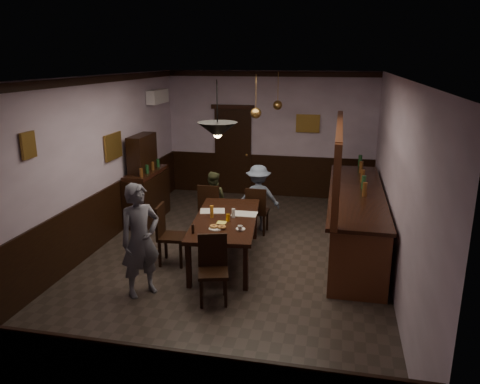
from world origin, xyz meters
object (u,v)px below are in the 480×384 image
(chair_far_right, at_px, (257,209))
(person_seated_left, at_px, (213,200))
(pendant_brass_far, at_px, (278,105))
(dining_table, at_px, (226,222))
(person_seated_right, at_px, (258,198))
(coffee_cup, at_px, (240,228))
(pendant_iron, at_px, (217,130))
(person_standing, at_px, (140,240))
(chair_side, at_px, (168,232))
(sideboard, at_px, (146,187))
(pendant_brass_mid, at_px, (256,113))
(soda_can, at_px, (228,218))
(chair_near, at_px, (213,265))
(chair_far_left, at_px, (210,206))
(bar_counter, at_px, (355,218))

(chair_far_right, height_order, person_seated_left, person_seated_left)
(pendant_brass_far, bearing_deg, dining_table, -97.77)
(person_seated_right, xyz_separation_m, coffee_cup, (0.09, -2.13, 0.15))
(pendant_iron, bearing_deg, person_standing, -150.22)
(chair_side, bearing_deg, dining_table, -75.83)
(sideboard, bearing_deg, pendant_brass_mid, -3.11)
(person_seated_right, xyz_separation_m, soda_can, (-0.20, -1.73, 0.16))
(soda_can, height_order, pendant_iron, pendant_iron)
(person_seated_right, bearing_deg, chair_near, 75.78)
(chair_far_left, distance_m, chair_far_right, 0.90)
(bar_counter, height_order, pendant_iron, pendant_iron)
(pendant_brass_mid, bearing_deg, person_seated_right, 56.64)
(chair_side, xyz_separation_m, person_standing, (0.00, -1.06, 0.27))
(pendant_brass_mid, height_order, pendant_brass_far, same)
(coffee_cup, relative_size, bar_counter, 0.02)
(person_seated_left, height_order, coffee_cup, person_seated_left)
(chair_far_left, distance_m, person_standing, 2.61)
(person_standing, relative_size, bar_counter, 0.41)
(person_standing, bearing_deg, dining_table, 5.79)
(chair_far_right, relative_size, person_seated_left, 0.81)
(chair_far_right, relative_size, chair_side, 0.93)
(sideboard, distance_m, pendant_brass_far, 3.29)
(person_seated_left, distance_m, person_seated_right, 0.90)
(chair_far_left, distance_m, pendant_brass_far, 2.76)
(chair_far_right, height_order, person_seated_right, person_seated_right)
(chair_side, relative_size, sideboard, 0.56)
(chair_far_right, relative_size, person_seated_right, 0.72)
(bar_counter, bearing_deg, person_seated_right, 161.26)
(bar_counter, bearing_deg, soda_can, -151.50)
(chair_side, height_order, person_seated_left, person_seated_left)
(chair_far_left, distance_m, coffee_cup, 2.01)
(sideboard, distance_m, bar_counter, 4.26)
(chair_side, distance_m, coffee_cup, 1.31)
(person_seated_right, bearing_deg, person_standing, 56.76)
(person_standing, height_order, person_seated_left, person_standing)
(chair_far_right, relative_size, pendant_iron, 1.17)
(chair_far_right, height_order, chair_side, chair_side)
(chair_far_left, relative_size, person_standing, 0.59)
(pendant_brass_far, bearing_deg, person_seated_right, -95.77)
(dining_table, distance_m, chair_near, 1.33)
(chair_far_right, xyz_separation_m, sideboard, (-2.38, 0.32, 0.21))
(person_standing, distance_m, pendant_iron, 1.88)
(person_seated_right, bearing_deg, bar_counter, 149.61)
(chair_far_right, distance_m, person_seated_right, 0.31)
(person_seated_right, distance_m, bar_counter, 1.95)
(chair_far_left, height_order, soda_can, chair_far_left)
(sideboard, height_order, bar_counter, bar_counter)
(coffee_cup, relative_size, sideboard, 0.04)
(person_standing, bearing_deg, person_seated_left, 33.73)
(dining_table, height_order, bar_counter, bar_counter)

